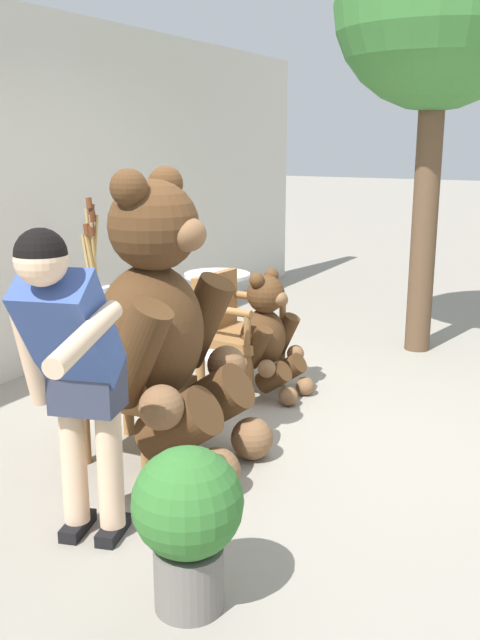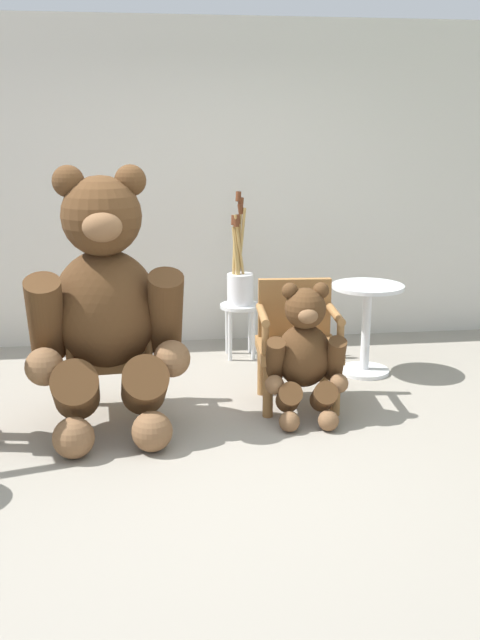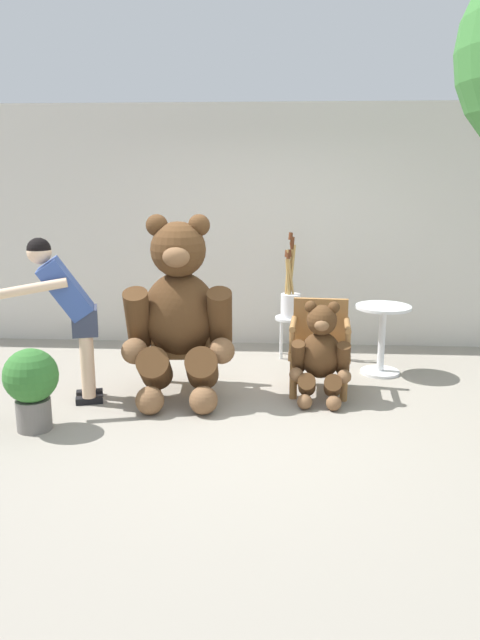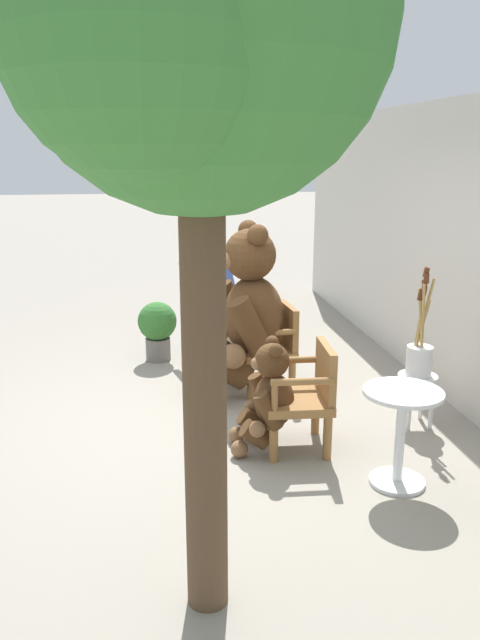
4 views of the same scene
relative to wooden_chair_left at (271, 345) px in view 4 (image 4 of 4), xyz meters
name	(u,v)px [view 4 (image 4 of 4)]	position (x,y,z in m)	size (l,w,h in m)	color
ground_plane	(207,419)	(0.65, -0.71, -0.46)	(60.00, 60.00, 0.00)	gray
back_wall	(472,258)	(0.65, 1.69, 0.94)	(10.00, 0.16, 2.80)	beige
wooden_chair_left	(271,345)	(0.00, 0.00, 0.00)	(0.60, 0.56, 0.86)	olive
wooden_chair_right	(304,394)	(1.30, 0.00, 0.00)	(0.59, 0.56, 0.86)	olive
teddy_bear_large	(245,311)	(0.01, -0.27, 0.36)	(1.01, 0.98, 1.68)	#4C3019
teddy_bear_small	(268,397)	(1.30, -0.29, -0.01)	(0.55, 0.54, 0.92)	#4C3019
person_visitor	(215,284)	(-0.94, -0.46, 0.44)	(0.77, 0.62, 1.50)	black
white_stool	(417,387)	(1.04, 1.08, -0.11)	(0.34, 0.34, 0.46)	silver
brush_bucket	(420,352)	(1.04, 1.08, 0.21)	(0.22, 0.22, 0.94)	white
round_side_table	(401,426)	(1.97, 0.53, -0.01)	(0.56, 0.56, 0.72)	silver
patio_tree	(190,28)	(3.04, -0.99, 2.35)	(1.76, 1.68, 3.71)	brown
potted_plant	(157,327)	(-1.06, -1.10, -0.07)	(0.44, 0.44, 0.68)	slate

